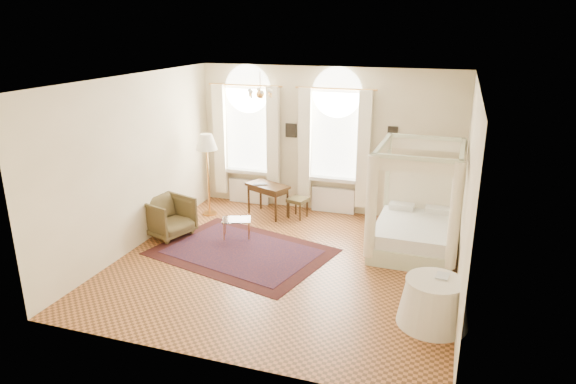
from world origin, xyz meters
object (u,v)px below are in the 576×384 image
Objects in this scene: writing_desk at (268,189)px; floor_lamp at (207,146)px; nightstand at (445,216)px; armchair at (168,217)px; coffee_table at (236,221)px; canopy_bed at (415,228)px; stool at (298,201)px; side_table at (433,302)px.

writing_desk is 0.58× the size of floor_lamp.
armchair reaches higher than nightstand.
canopy_bed is at bearing 7.13° from coffee_table.
stool is at bearing 158.75° from canopy_bed.
floor_lamp is (-5.17, -0.80, 1.32)m from nightstand.
armchair is (-1.53, -1.75, -0.22)m from writing_desk.
nightstand is 3.89m from side_table.
canopy_bed is at bearing -21.25° from stool.
canopy_bed reaches higher than coffee_table.
floor_lamp is (-2.00, -0.42, 1.21)m from stool.
stool reaches higher than coffee_table.
nightstand is 3.91m from writing_desk.
canopy_bed is 3.49m from writing_desk.
coffee_table is at bearing -172.87° from canopy_bed.
writing_desk reaches higher than nightstand.
canopy_bed is 1.51m from nightstand.
canopy_bed is 3.06× the size of coffee_table.
armchair reaches higher than coffee_table.
armchair is (-5.40, -2.19, 0.12)m from nightstand.
coffee_table is (-3.50, -0.44, -0.12)m from canopy_bed.
writing_desk is 1.60× the size of coffee_table.
coffee_table is (-4.03, -1.84, 0.08)m from nightstand.
stool is 0.26× the size of floor_lamp.
canopy_bed is 4.94m from armchair.
canopy_bed is at bearing -62.62° from armchair.
side_table is at bearing -48.23° from stool.
canopy_bed reaches higher than armchair.
canopy_bed is at bearing 101.16° from side_table.
stool is 2.37m from floor_lamp.
writing_desk is at bearing 138.01° from side_table.
floor_lamp reaches higher than coffee_table.
nightstand is at bearing 69.54° from canopy_bed.
canopy_bed reaches higher than writing_desk.
armchair is at bearing -157.97° from nightstand.
nightstand is at bearing 24.57° from coffee_table.
floor_lamp is (-1.30, -0.36, 0.97)m from writing_desk.
writing_desk is (-3.87, -0.43, 0.35)m from nightstand.
floor_lamp is at bearing 172.56° from canopy_bed.
nightstand is 5.83m from armchair.
side_table is at bearing -78.84° from canopy_bed.
side_table is at bearing -41.99° from writing_desk.
canopy_bed reaches higher than stool.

